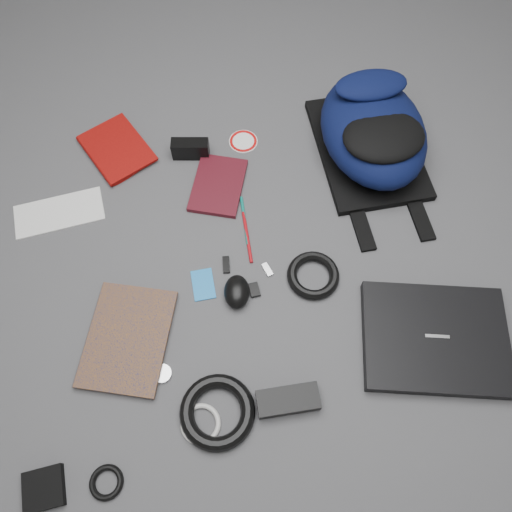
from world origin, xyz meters
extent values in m
plane|color=#4F4F51|center=(0.00, 0.00, 0.00)|extent=(4.00, 4.00, 0.00)
cube|color=black|center=(0.40, -0.30, 0.02)|extent=(0.41, 0.35, 0.04)
imported|color=#790707|center=(-0.43, 0.40, 0.01)|extent=(0.24, 0.27, 0.02)
imported|color=#A95F0C|center=(-0.45, -0.14, 0.01)|extent=(0.28, 0.32, 0.02)
cube|color=white|center=(-0.53, 0.24, 0.00)|extent=(0.26, 0.14, 0.00)
cube|color=#3B0B12|center=(-0.07, 0.25, 0.01)|extent=(0.20, 0.24, 0.02)
cube|color=black|center=(-0.13, 0.38, 0.03)|extent=(0.12, 0.06, 0.06)
cylinder|color=white|center=(0.03, 0.41, 0.00)|extent=(0.11, 0.11, 0.00)
cylinder|color=#0D7869|center=(-0.01, 0.12, 0.00)|extent=(0.01, 0.16, 0.01)
cylinder|color=#AC0D14|center=(-0.01, 0.07, 0.00)|extent=(0.01, 0.16, 0.01)
cube|color=#1C7FD2|center=(-0.15, -0.05, 0.00)|extent=(0.06, 0.09, 0.00)
cube|color=black|center=(-0.08, -0.01, 0.00)|extent=(0.02, 0.05, 0.01)
cube|color=silver|center=(0.02, -0.04, 0.00)|extent=(0.03, 0.04, 0.01)
cube|color=black|center=(-0.02, -0.09, 0.01)|extent=(0.03, 0.04, 0.01)
ellipsoid|color=black|center=(-0.07, -0.10, 0.02)|extent=(0.08, 0.10, 0.05)
cylinder|color=silver|center=(-0.30, -0.08, 0.01)|extent=(0.06, 0.06, 0.01)
cylinder|color=silver|center=(-0.28, -0.27, 0.01)|extent=(0.05, 0.05, 0.01)
torus|color=black|center=(0.14, -0.08, 0.01)|extent=(0.15, 0.15, 0.03)
cube|color=black|center=(0.01, -0.39, 0.02)|extent=(0.15, 0.07, 0.04)
torus|color=black|center=(-0.16, -0.39, 0.02)|extent=(0.20, 0.20, 0.03)
cube|color=black|center=(-0.56, -0.48, 0.01)|extent=(0.09, 0.09, 0.02)
torus|color=black|center=(-0.42, -0.49, 0.01)|extent=(0.10, 0.10, 0.01)
torus|color=silver|center=(-0.20, -0.40, 0.01)|extent=(0.10, 0.10, 0.01)
camera|label=1|loc=(-0.10, -0.59, 1.23)|focal=35.00mm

